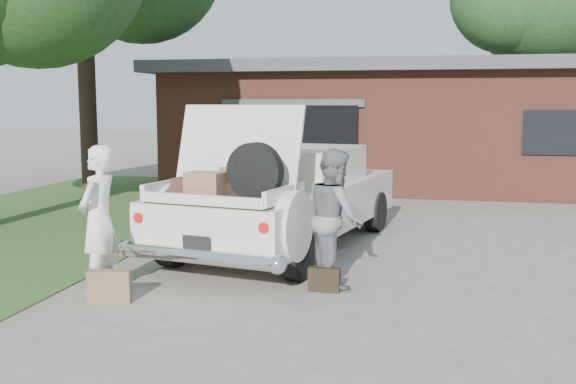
# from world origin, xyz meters

# --- Properties ---
(ground) EXTENTS (90.00, 90.00, 0.00)m
(ground) POSITION_xyz_m (0.00, 0.00, 0.00)
(ground) COLOR gray
(ground) RESTS_ON ground
(grass_strip) EXTENTS (6.00, 16.00, 0.02)m
(grass_strip) POSITION_xyz_m (-5.50, 3.00, 0.01)
(grass_strip) COLOR #2D4C1E
(grass_strip) RESTS_ON ground
(house) EXTENTS (12.80, 7.80, 3.30)m
(house) POSITION_xyz_m (0.98, 11.47, 1.67)
(house) COLOR brown
(house) RESTS_ON ground
(sedan) EXTENTS (3.12, 5.78, 2.24)m
(sedan) POSITION_xyz_m (-0.39, 2.20, 0.81)
(sedan) COLOR beige
(sedan) RESTS_ON ground
(woman_left) EXTENTS (0.44, 0.65, 1.77)m
(woman_left) POSITION_xyz_m (-2.02, -0.73, 0.89)
(woman_left) COLOR white
(woman_left) RESTS_ON ground
(woman_right) EXTENTS (0.93, 1.02, 1.71)m
(woman_right) POSITION_xyz_m (0.68, 0.20, 0.86)
(woman_right) COLOR slate
(woman_right) RESTS_ON ground
(suitcase_left) EXTENTS (0.51, 0.27, 0.37)m
(suitcase_left) POSITION_xyz_m (-1.72, -1.11, 0.19)
(suitcase_left) COLOR brown
(suitcase_left) RESTS_ON ground
(suitcase_right) EXTENTS (0.39, 0.13, 0.30)m
(suitcase_right) POSITION_xyz_m (0.61, -0.15, 0.15)
(suitcase_right) COLOR black
(suitcase_right) RESTS_ON ground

